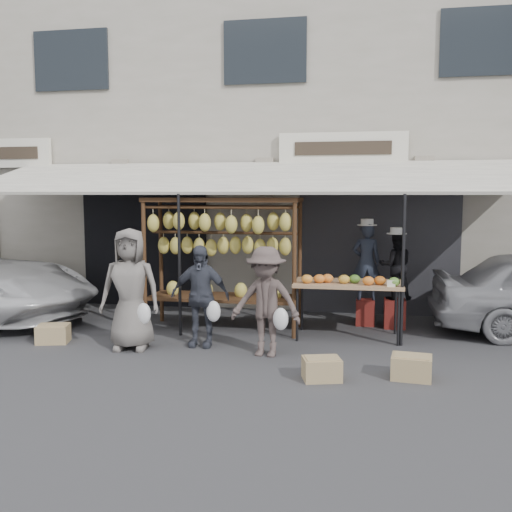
{
  "coord_description": "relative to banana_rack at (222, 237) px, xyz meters",
  "views": [
    {
      "loc": [
        1.87,
        -7.59,
        2.3
      ],
      "look_at": [
        0.21,
        1.4,
        1.3
      ],
      "focal_mm": 40.0,
      "sensor_mm": 36.0,
      "label": 1
    }
  ],
  "objects": [
    {
      "name": "crate_near_b",
      "position": [
        2.93,
        -2.08,
        -1.43
      ],
      "size": [
        0.53,
        0.42,
        0.29
      ],
      "primitive_type": "cube",
      "rotation": [
        0.0,
        0.0,
        -0.12
      ],
      "color": "tan",
      "rests_on": "ground_plane"
    },
    {
      "name": "vendor_right",
      "position": [
        2.87,
        0.7,
        -0.5
      ],
      "size": [
        0.6,
        0.49,
        1.16
      ],
      "primitive_type": "imported",
      "rotation": [
        0.0,
        0.0,
        3.23
      ],
      "color": "black",
      "rests_on": "stool_right"
    },
    {
      "name": "crate_near_a",
      "position": [
        1.83,
        -2.32,
        -1.44
      ],
      "size": [
        0.53,
        0.46,
        0.27
      ],
      "primitive_type": "cube",
      "rotation": [
        0.0,
        0.0,
        0.27
      ],
      "color": "tan",
      "rests_on": "ground_plane"
    },
    {
      "name": "banana_rack",
      "position": [
        0.0,
        0.0,
        0.0
      ],
      "size": [
        2.6,
        0.9,
        2.24
      ],
      "color": "#412715",
      "rests_on": "ground_plane"
    },
    {
      "name": "stool_right",
      "position": [
        2.87,
        0.7,
        -1.32
      ],
      "size": [
        0.39,
        0.39,
        0.5
      ],
      "primitive_type": "cube",
      "rotation": [
        0.0,
        0.0,
        0.1
      ],
      "color": "maroon",
      "rests_on": "ground_plane"
    },
    {
      "name": "customer_left",
      "position": [
        -1.06,
        -1.4,
        -0.67
      ],
      "size": [
        0.94,
        0.68,
        1.8
      ],
      "primitive_type": "imported",
      "rotation": [
        0.0,
        0.0,
        0.12
      ],
      "color": "#69635E",
      "rests_on": "ground_plane"
    },
    {
      "name": "produce_table",
      "position": [
        2.09,
        -0.19,
        -0.7
      ],
      "size": [
        1.7,
        0.9,
        1.04
      ],
      "color": "tan",
      "rests_on": "ground_plane"
    },
    {
      "name": "awning",
      "position": [
        0.41,
        0.64,
        1.0
      ],
      "size": [
        10.0,
        2.35,
        2.92
      ],
      "color": "silver",
      "rests_on": "ground_plane"
    },
    {
      "name": "customer_mid",
      "position": [
        -0.09,
        -1.05,
        -0.8
      ],
      "size": [
        0.9,
        0.38,
        1.54
      ],
      "primitive_type": "imported",
      "rotation": [
        0.0,
        0.0,
        -0.01
      ],
      "color": "#393C48",
      "rests_on": "ground_plane"
    },
    {
      "name": "stool_left",
      "position": [
        2.38,
        0.82,
        -1.35
      ],
      "size": [
        0.4,
        0.4,
        0.45
      ],
      "primitive_type": "cube",
      "rotation": [
        0.0,
        0.0,
        -0.31
      ],
      "color": "maroon",
      "rests_on": "ground_plane"
    },
    {
      "name": "shophouse",
      "position": [
        0.4,
        4.86,
        2.07
      ],
      "size": [
        24.0,
        6.15,
        7.3
      ],
      "color": "#AFA699",
      "rests_on": "ground_plane"
    },
    {
      "name": "vendor_left",
      "position": [
        2.38,
        0.82,
        -0.45
      ],
      "size": [
        0.52,
        0.37,
        1.34
      ],
      "primitive_type": "imported",
      "rotation": [
        0.0,
        0.0,
        3.24
      ],
      "color": "#212735",
      "rests_on": "stool_left"
    },
    {
      "name": "ground_plane",
      "position": [
        0.41,
        -1.63,
        -1.57
      ],
      "size": [
        90.0,
        90.0,
        0.0
      ],
      "primitive_type": "plane",
      "color": "#2D2D30"
    },
    {
      "name": "customer_right",
      "position": [
        0.97,
        -1.39,
        -0.79
      ],
      "size": [
        1.07,
        0.69,
        1.56
      ],
      "primitive_type": "imported",
      "rotation": [
        0.0,
        0.0,
        -0.11
      ],
      "color": "#4D403D",
      "rests_on": "ground_plane"
    },
    {
      "name": "crate_far",
      "position": [
        -2.39,
        -1.29,
        -1.43
      ],
      "size": [
        0.54,
        0.46,
        0.28
      ],
      "primitive_type": "cube",
      "rotation": [
        0.0,
        0.0,
        0.26
      ],
      "color": "tan",
      "rests_on": "ground_plane"
    }
  ]
}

